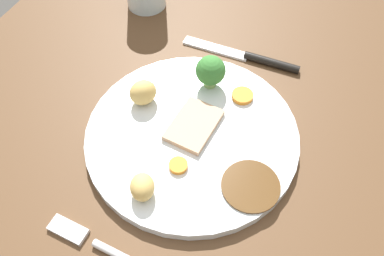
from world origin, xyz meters
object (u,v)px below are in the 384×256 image
(fork, at_px, (104,248))
(knife, at_px, (250,57))
(roast_potato_left, at_px, (142,187))
(broccoli_floret, at_px, (211,71))
(meat_slice_main, at_px, (194,125))
(carrot_coin_back, at_px, (178,166))
(roast_potato_right, at_px, (143,92))
(dinner_plate, at_px, (192,136))
(carrot_coin_front, at_px, (242,96))

(fork, distance_m, knife, 0.35)
(roast_potato_left, bearing_deg, fork, 171.53)
(broccoli_floret, distance_m, fork, 0.26)
(meat_slice_main, relative_size, carrot_coin_back, 3.29)
(roast_potato_left, distance_m, roast_potato_right, 0.14)
(fork, bearing_deg, roast_potato_left, -96.82)
(dinner_plate, height_order, meat_slice_main, meat_slice_main)
(knife, bearing_deg, roast_potato_right, 53.88)
(roast_potato_left, bearing_deg, meat_slice_main, -7.63)
(roast_potato_left, height_order, roast_potato_right, roast_potato_right)
(carrot_coin_front, relative_size, fork, 0.19)
(dinner_plate, bearing_deg, meat_slice_main, 9.77)
(carrot_coin_back, xyz_separation_m, broccoli_floret, (0.14, 0.02, 0.02))
(carrot_coin_back, bearing_deg, dinner_plate, 6.21)
(roast_potato_right, bearing_deg, broccoli_floret, -47.71)
(roast_potato_left, xyz_separation_m, broccoli_floret, (0.19, -0.01, 0.01))
(knife, bearing_deg, carrot_coin_back, 84.42)
(roast_potato_right, height_order, fork, roast_potato_right)
(roast_potato_right, distance_m, carrot_coin_front, 0.14)
(carrot_coin_front, bearing_deg, roast_potato_left, 163.29)
(carrot_coin_back, bearing_deg, knife, -3.89)
(carrot_coin_back, relative_size, knife, 0.12)
(roast_potato_right, relative_size, fork, 0.24)
(broccoli_floret, bearing_deg, dinner_plate, -172.72)
(carrot_coin_back, height_order, broccoli_floret, broccoli_floret)
(meat_slice_main, bearing_deg, roast_potato_left, 172.37)
(dinner_plate, height_order, carrot_coin_back, carrot_coin_back)
(fork, bearing_deg, carrot_coin_front, -102.78)
(dinner_plate, distance_m, fork, 0.18)
(dinner_plate, bearing_deg, carrot_coin_front, -25.14)
(broccoli_floret, relative_size, knife, 0.27)
(carrot_coin_front, height_order, knife, carrot_coin_front)
(carrot_coin_front, bearing_deg, knife, 11.29)
(dinner_plate, distance_m, meat_slice_main, 0.01)
(roast_potato_right, xyz_separation_m, carrot_coin_back, (-0.08, -0.09, -0.01))
(dinner_plate, height_order, roast_potato_right, roast_potato_right)
(carrot_coin_back, bearing_deg, meat_slice_main, 6.75)
(roast_potato_left, relative_size, carrot_coin_front, 1.17)
(knife, bearing_deg, meat_slice_main, 80.33)
(dinner_plate, distance_m, carrot_coin_back, 0.05)
(dinner_plate, xyz_separation_m, carrot_coin_back, (-0.05, -0.01, 0.01))
(dinner_plate, height_order, carrot_coin_front, carrot_coin_front)
(roast_potato_left, distance_m, carrot_coin_front, 0.19)
(carrot_coin_front, height_order, carrot_coin_back, same)
(fork, bearing_deg, dinner_plate, -97.26)
(meat_slice_main, relative_size, knife, 0.41)
(broccoli_floret, relative_size, fork, 0.32)
(roast_potato_left, relative_size, carrot_coin_back, 1.49)
(dinner_plate, height_order, knife, dinner_plate)
(roast_potato_right, height_order, carrot_coin_front, roast_potato_right)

